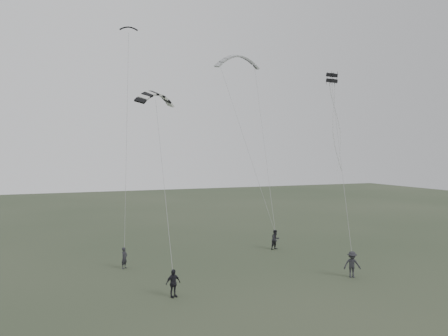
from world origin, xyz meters
name	(u,v)px	position (x,y,z in m)	size (l,w,h in m)	color
ground	(236,281)	(0.00, 0.00, 0.00)	(140.00, 140.00, 0.00)	#2E3D27
flyer_left	(124,258)	(-6.15, 5.85, 0.76)	(0.55, 0.36, 1.51)	#232328
flyer_right	(275,240)	(6.78, 7.29, 0.84)	(0.81, 0.63, 1.67)	black
flyer_center	(173,283)	(-4.55, -1.43, 0.80)	(0.94, 0.39, 1.60)	black
flyer_far	(352,264)	(7.45, -2.00, 0.87)	(1.12, 0.64, 1.74)	#252529
kite_dark_small	(129,27)	(-4.98, 10.27, 18.29)	(1.41, 0.42, 0.48)	black
kite_pale_large	(238,56)	(6.17, 13.98, 17.67)	(4.43, 1.00, 1.78)	#9C9EA0
kite_striped	(156,93)	(-3.59, 6.94, 12.67)	(3.41, 0.85, 1.30)	black
kite_box	(332,78)	(9.90, 3.82, 14.17)	(0.65, 0.65, 0.72)	black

